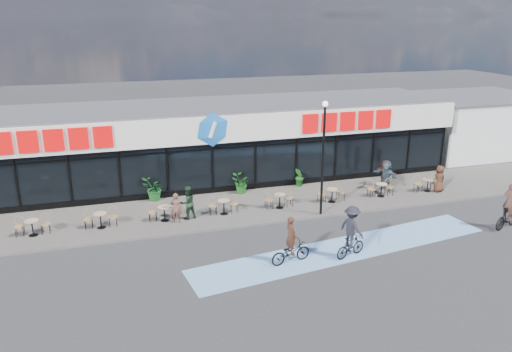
# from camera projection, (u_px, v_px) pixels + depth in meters

# --- Properties ---
(ground) EXTENTS (120.00, 120.00, 0.00)m
(ground) POSITION_uv_depth(u_px,v_px,m) (247.00, 246.00, 21.87)
(ground) COLOR #28282B
(ground) RESTS_ON ground
(sidewalk) EXTENTS (44.00, 5.00, 0.10)m
(sidewalk) POSITION_uv_depth(u_px,v_px,m) (223.00, 209.00, 25.95)
(sidewalk) COLOR #55504C
(sidewalk) RESTS_ON ground
(bike_lane) EXTENTS (14.17, 4.13, 0.01)m
(bike_lane) POSITION_uv_depth(u_px,v_px,m) (345.00, 249.00, 21.60)
(bike_lane) COLOR #6893C5
(bike_lane) RESTS_ON ground
(building) EXTENTS (30.60, 6.57, 4.75)m
(building) POSITION_uv_depth(u_px,v_px,m) (202.00, 142.00, 30.20)
(building) COLOR black
(building) RESTS_ON ground
(neighbour_building) EXTENTS (9.20, 7.20, 4.11)m
(neighbour_building) POSITION_uv_depth(u_px,v_px,m) (472.00, 123.00, 36.89)
(neighbour_building) COLOR silver
(neighbour_building) RESTS_ON ground
(lamp_post) EXTENTS (0.28, 0.28, 5.72)m
(lamp_post) POSITION_uv_depth(u_px,v_px,m) (323.00, 150.00, 24.15)
(lamp_post) COLOR black
(lamp_post) RESTS_ON sidewalk
(bistro_set_1) EXTENTS (1.54, 0.62, 0.90)m
(bistro_set_1) POSITION_uv_depth(u_px,v_px,m) (32.00, 225.00, 22.67)
(bistro_set_1) COLOR tan
(bistro_set_1) RESTS_ON sidewalk
(bistro_set_2) EXTENTS (1.54, 0.62, 0.90)m
(bistro_set_2) POSITION_uv_depth(u_px,v_px,m) (101.00, 218.00, 23.48)
(bistro_set_2) COLOR tan
(bistro_set_2) RESTS_ON sidewalk
(bistro_set_3) EXTENTS (1.54, 0.62, 0.90)m
(bistro_set_3) POSITION_uv_depth(u_px,v_px,m) (164.00, 211.00, 24.30)
(bistro_set_3) COLOR tan
(bistro_set_3) RESTS_ON sidewalk
(bistro_set_4) EXTENTS (1.54, 0.62, 0.90)m
(bistro_set_4) POSITION_uv_depth(u_px,v_px,m) (223.00, 205.00, 25.11)
(bistro_set_4) COLOR tan
(bistro_set_4) RESTS_ON sidewalk
(bistro_set_5) EXTENTS (1.54, 0.62, 0.90)m
(bistro_set_5) POSITION_uv_depth(u_px,v_px,m) (279.00, 199.00, 25.93)
(bistro_set_5) COLOR tan
(bistro_set_5) RESTS_ON sidewalk
(bistro_set_6) EXTENTS (1.54, 0.62, 0.90)m
(bistro_set_6) POSITION_uv_depth(u_px,v_px,m) (331.00, 193.00, 26.75)
(bistro_set_6) COLOR tan
(bistro_set_6) RESTS_ON sidewalk
(bistro_set_7) EXTENTS (1.54, 0.62, 0.90)m
(bistro_set_7) POSITION_uv_depth(u_px,v_px,m) (381.00, 188.00, 27.56)
(bistro_set_7) COLOR tan
(bistro_set_7) RESTS_ON sidewalk
(bistro_set_8) EXTENTS (1.54, 0.62, 0.90)m
(bistro_set_8) POSITION_uv_depth(u_px,v_px,m) (427.00, 183.00, 28.38)
(bistro_set_8) COLOR tan
(bistro_set_8) RESTS_ON sidewalk
(potted_plant_left) EXTENTS (1.46, 1.39, 1.27)m
(potted_plant_left) POSITION_uv_depth(u_px,v_px,m) (153.00, 189.00, 26.85)
(potted_plant_left) COLOR #16501D
(potted_plant_left) RESTS_ON sidewalk
(potted_plant_mid) EXTENTS (1.13, 1.02, 1.10)m
(potted_plant_mid) POSITION_uv_depth(u_px,v_px,m) (240.00, 184.00, 27.98)
(potted_plant_mid) COLOR #195317
(potted_plant_mid) RESTS_ON sidewalk
(potted_plant_right) EXTENTS (0.66, 0.74, 1.12)m
(potted_plant_right) POSITION_uv_depth(u_px,v_px,m) (299.00, 177.00, 29.09)
(potted_plant_right) COLOR #175017
(potted_plant_right) RESTS_ON sidewalk
(patron_left) EXTENTS (0.63, 0.51, 1.49)m
(patron_left) POSITION_uv_depth(u_px,v_px,m) (176.00, 208.00, 23.94)
(patron_left) COLOR brown
(patron_left) RESTS_ON sidewalk
(patron_right) EXTENTS (0.98, 0.87, 1.68)m
(patron_right) POSITION_uv_depth(u_px,v_px,m) (188.00, 203.00, 24.35)
(patron_right) COLOR black
(patron_right) RESTS_ON sidewalk
(pedestrian_a) EXTENTS (1.10, 1.72, 1.77)m
(pedestrian_a) POSITION_uv_depth(u_px,v_px,m) (386.00, 175.00, 28.35)
(pedestrian_a) COLOR #2F3F49
(pedestrian_a) RESTS_ON sidewalk
(pedestrian_b) EXTENTS (0.91, 1.52, 1.56)m
(pedestrian_b) POSITION_uv_depth(u_px,v_px,m) (385.00, 173.00, 29.14)
(pedestrian_b) COLOR #4A251A
(pedestrian_b) RESTS_ON sidewalk
(pedestrian_c) EXTENTS (0.81, 0.58, 1.54)m
(pedestrian_c) POSITION_uv_depth(u_px,v_px,m) (439.00, 179.00, 28.12)
(pedestrian_c) COLOR #3F2316
(pedestrian_c) RESTS_ON sidewalk
(cyclist_a) EXTENTS (1.63, 1.33, 2.27)m
(cyclist_a) POSITION_uv_depth(u_px,v_px,m) (351.00, 233.00, 20.60)
(cyclist_a) COLOR black
(cyclist_a) RESTS_ON ground
(cyclist_b) EXTENTS (1.92, 1.08, 2.27)m
(cyclist_b) POSITION_uv_depth(u_px,v_px,m) (508.00, 212.00, 23.49)
(cyclist_b) COLOR black
(cyclist_b) RESTS_ON ground
(cyclist_c) EXTENTS (1.87, 0.96, 2.03)m
(cyclist_c) POSITION_uv_depth(u_px,v_px,m) (291.00, 248.00, 20.23)
(cyclist_c) COLOR black
(cyclist_c) RESTS_ON ground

